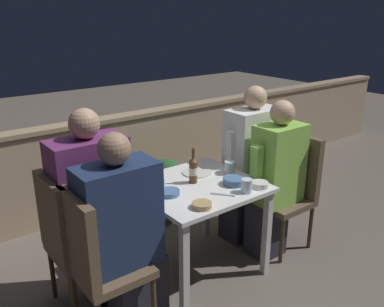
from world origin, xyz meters
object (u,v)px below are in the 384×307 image
at_px(person_white_polo, 250,164).
at_px(potted_plant, 244,166).
at_px(chair_left_near, 94,256).
at_px(beer_bottle, 193,170).
at_px(chair_left_far, 68,234).
at_px(chair_right_near, 291,183).
at_px(person_green_blouse, 275,179).
at_px(person_navy_jumper, 124,233).
at_px(person_purple_stripe, 96,209).
at_px(chair_right_far, 265,171).

distance_m(person_white_polo, potted_plant, 0.65).
bearing_deg(chair_left_near, beer_bottle, 13.38).
relative_size(chair_left_near, chair_left_far, 1.00).
height_order(chair_left_near, chair_right_near, same).
xyz_separation_m(chair_left_near, beer_bottle, (0.89, 0.21, 0.26)).
relative_size(chair_right_near, beer_bottle, 3.63).
relative_size(person_green_blouse, person_white_polo, 0.95).
bearing_deg(person_green_blouse, chair_left_far, 168.53).
height_order(person_navy_jumper, person_purple_stripe, person_purple_stripe).
distance_m(chair_left_far, person_white_polo, 1.61).
distance_m(person_white_polo, beer_bottle, 0.72).
xyz_separation_m(chair_left_far, person_white_polo, (1.61, -0.01, 0.11)).
bearing_deg(beer_bottle, person_purple_stripe, 170.97).
bearing_deg(chair_left_far, chair_left_near, -85.03).
bearing_deg(person_navy_jumper, person_purple_stripe, 95.38).
distance_m(chair_right_far, person_white_polo, 0.23).
relative_size(person_purple_stripe, chair_right_far, 1.41).
bearing_deg(beer_bottle, chair_left_near, -166.62).
relative_size(person_purple_stripe, beer_bottle, 5.13).
bearing_deg(person_purple_stripe, potted_plant, 14.11).
bearing_deg(person_white_polo, person_green_blouse, -95.90).
bearing_deg(chair_right_near, potted_plant, 74.20).
bearing_deg(chair_right_far, person_navy_jumper, -168.57).
distance_m(person_navy_jumper, beer_bottle, 0.74).
bearing_deg(person_purple_stripe, chair_right_far, -0.19).
bearing_deg(chair_right_far, person_green_blouse, -126.62).
xyz_separation_m(person_purple_stripe, chair_right_far, (1.61, -0.01, -0.12)).
height_order(chair_left_far, beer_bottle, beer_bottle).
relative_size(chair_left_far, potted_plant, 1.40).
bearing_deg(chair_left_far, person_white_polo, -0.19).
bearing_deg(chair_right_far, potted_plant, 67.66).
bearing_deg(person_purple_stripe, chair_left_far, 180.00).
bearing_deg(potted_plant, person_purple_stripe, -165.89).
relative_size(chair_left_far, person_purple_stripe, 0.71).
distance_m(person_green_blouse, chair_right_far, 0.40).
bearing_deg(person_navy_jumper, beer_bottle, 17.16).
distance_m(chair_right_near, beer_bottle, 0.92).
bearing_deg(potted_plant, person_white_polo, -130.42).
bearing_deg(chair_right_near, chair_right_far, 84.45).
xyz_separation_m(person_white_polo, beer_bottle, (-0.69, -0.11, 0.15)).
height_order(person_purple_stripe, person_white_polo, person_purple_stripe).
bearing_deg(person_white_polo, chair_right_near, -61.50).
xyz_separation_m(chair_left_far, person_purple_stripe, (0.20, 0.00, 0.12)).
height_order(chair_left_far, potted_plant, chair_left_far).
height_order(person_navy_jumper, person_green_blouse, same).
distance_m(person_green_blouse, beer_bottle, 0.71).
relative_size(chair_right_far, potted_plant, 1.40).
xyz_separation_m(person_navy_jumper, person_purple_stripe, (-0.03, 0.32, 0.04)).
relative_size(chair_left_near, potted_plant, 1.40).
xyz_separation_m(person_purple_stripe, person_white_polo, (1.41, -0.01, -0.01)).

